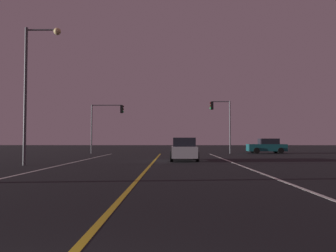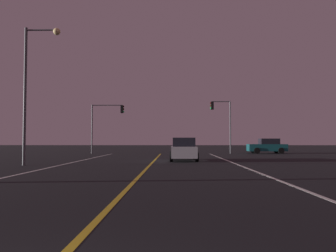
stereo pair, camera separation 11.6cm
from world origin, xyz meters
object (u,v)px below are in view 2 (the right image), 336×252
traffic_light_near_left (107,117)px  street_lamp_left_mid (33,78)px  car_ahead_far (184,150)px  traffic_light_near_right (221,115)px  car_crossing_side (267,146)px

traffic_light_near_left → street_lamp_left_mid: 17.90m
car_ahead_far → traffic_light_near_right: 14.28m
car_crossing_side → street_lamp_left_mid: size_ratio=0.51×
car_ahead_far → street_lamp_left_mid: size_ratio=0.51×
traffic_light_near_left → street_lamp_left_mid: street_lamp_left_mid is taller
traffic_light_near_left → car_ahead_far: bearing=-57.7°
traffic_light_near_right → street_lamp_left_mid: (-13.92, -17.83, 0.99)m
car_crossing_side → traffic_light_near_left: traffic_light_near_left is taller
traffic_light_near_right → traffic_light_near_left: 12.86m
car_ahead_far → street_lamp_left_mid: (-9.30, -4.78, 4.48)m
traffic_light_near_left → traffic_light_near_right: bearing=0.0°
car_ahead_far → street_lamp_left_mid: bearing=117.2°
car_crossing_side → traffic_light_near_right: (-5.39, -0.95, 3.49)m
street_lamp_left_mid → car_crossing_side: bearing=44.2°
street_lamp_left_mid → traffic_light_near_left: bearing=86.6°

